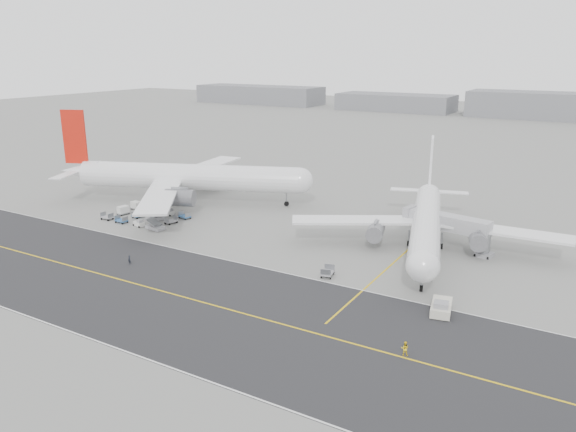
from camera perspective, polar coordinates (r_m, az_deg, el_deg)
The scene contains 11 objects.
ground at distance 103.52m, azimuth -7.39°, elevation -3.67°, with size 700.00×700.00×0.00m, color gray.
taxiway at distance 87.80m, azimuth -11.96°, elevation -7.67°, with size 220.00×59.00×0.03m.
horizon_buildings at distance 339.68m, azimuth 25.40°, elevation 8.89°, with size 520.00×28.00×28.00m, color slate, non-canonical shape.
airliner_a at distance 137.60m, azimuth -10.56°, elevation 3.95°, with size 60.20×59.04×21.80m.
airliner_b at distance 106.41m, azimuth 13.89°, elevation -0.57°, with size 48.96×50.03×17.68m.
pushback_tug at distance 82.38m, azimuth 15.31°, elevation -8.92°, with size 3.72×7.47×2.10m.
jet_bridge at distance 107.79m, azimuth 15.92°, elevation -0.80°, with size 17.60×6.18×6.56m.
gse_cluster at distance 126.64m, azimuth -14.23°, elevation -0.29°, with size 22.16×16.77×2.00m, color #9C9CA1, non-canonical shape.
stray_dolly at distance 92.26m, azimuth 4.03°, elevation -6.13°, with size 1.71×2.77×1.71m, color silver, non-canonical shape.
ground_crew_a at distance 100.48m, azimuth -15.81°, elevation -4.31°, with size 0.59×0.39×1.62m, color black.
ground_crew_b at distance 70.77m, azimuth 11.78°, elevation -13.03°, with size 0.90×0.70×1.84m, color yellow.
Camera 1 is at (60.16, -76.49, 35.29)m, focal length 35.00 mm.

